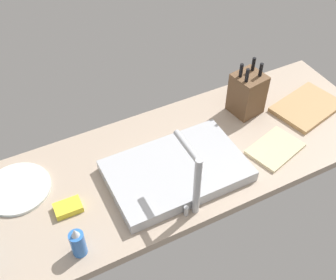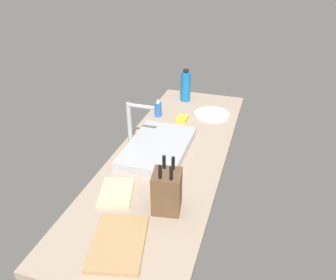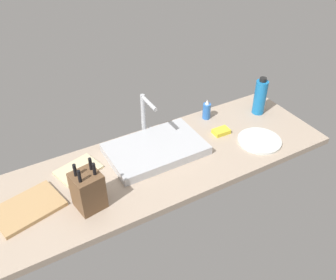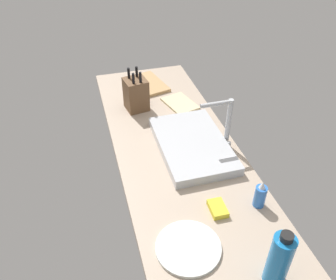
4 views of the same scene
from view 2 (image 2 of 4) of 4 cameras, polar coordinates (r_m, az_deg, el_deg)
countertop_slab at (r=176.41cm, az=0.47°, el=-2.73°), size 174.07×57.16×3.50cm
sink_basin at (r=175.93cm, az=-1.77°, el=-1.32°), size 48.38×30.71×4.47cm
faucet at (r=176.18cm, az=-6.10°, el=3.35°), size 5.50×15.42×25.02cm
knife_block at (r=135.16cm, az=-0.19°, el=-8.77°), size 13.10×13.02×23.29cm
cutting_board at (r=127.84cm, az=-8.71°, el=-16.99°), size 31.07×24.76×1.80cm
soap_bottle at (r=212.59cm, az=-1.72°, el=5.40°), size 4.58×4.58×12.15cm
water_bottle at (r=234.24cm, az=3.04°, el=9.21°), size 7.03×7.03×22.76cm
dinner_plate at (r=217.54cm, az=7.54°, el=4.41°), size 23.09×23.09×1.20cm
dish_towel at (r=149.73cm, az=-8.85°, el=-8.86°), size 23.14×18.95×1.20cm
dish_sponge at (r=208.66cm, az=2.49°, el=3.68°), size 9.15×6.23×2.40cm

